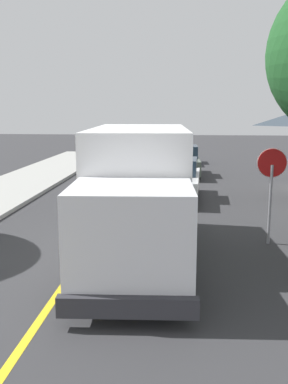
# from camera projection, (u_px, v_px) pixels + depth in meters

# --- Properties ---
(centre_line_yellow) EXTENTS (0.16, 56.00, 0.01)m
(centre_line_yellow) POSITION_uv_depth(u_px,v_px,m) (93.00, 242.00, 12.19)
(centre_line_yellow) COLOR gold
(centre_line_yellow) RESTS_ON ground
(box_truck) EXTENTS (2.80, 7.30, 3.20)m
(box_truck) POSITION_uv_depth(u_px,v_px,m) (138.00, 187.00, 10.82)
(box_truck) COLOR white
(box_truck) RESTS_ON ground
(parked_car_near) EXTENTS (2.01, 4.48, 1.67)m
(parked_car_near) POSITION_uv_depth(u_px,v_px,m) (177.00, 180.00, 17.86)
(parked_car_near) COLOR silver
(parked_car_near) RESTS_ON ground
(parked_car_mid) EXTENTS (1.89, 4.44, 1.67)m
(parked_car_mid) POSITION_uv_depth(u_px,v_px,m) (183.00, 162.00, 24.03)
(parked_car_mid) COLOR #4C564C
(parked_car_mid) RESTS_ON ground
(parked_car_far) EXTENTS (1.96, 4.46, 1.67)m
(parked_car_far) POSITION_uv_depth(u_px,v_px,m) (177.00, 151.00, 29.82)
(parked_car_far) COLOR #2D4793
(parked_car_far) RESTS_ON ground
(stop_sign) EXTENTS (0.80, 0.10, 2.65)m
(stop_sign) POSITION_uv_depth(u_px,v_px,m) (271.00, 178.00, 11.76)
(stop_sign) COLOR gray
(stop_sign) RESTS_ON ground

